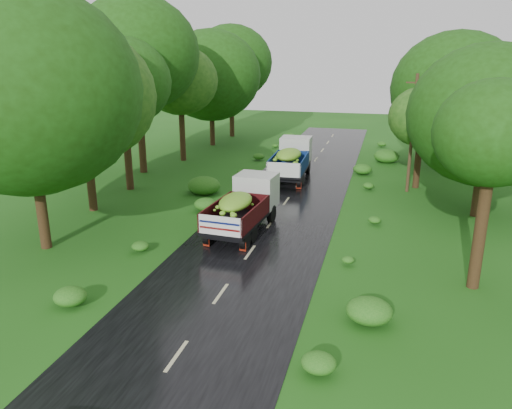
% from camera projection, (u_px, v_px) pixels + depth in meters
% --- Properties ---
extents(ground, '(120.00, 120.00, 0.00)m').
position_uv_depth(ground, '(177.00, 356.00, 14.48)').
color(ground, '#194D10').
rests_on(ground, ground).
extents(road, '(6.50, 80.00, 0.02)m').
position_uv_depth(road, '(229.00, 282.00, 19.09)').
color(road, black).
rests_on(road, ground).
extents(road_lines, '(0.12, 69.60, 0.00)m').
position_uv_depth(road_lines, '(237.00, 271.00, 20.01)').
color(road_lines, '#BFB78C').
rests_on(road_lines, road).
extents(truck_near, '(2.45, 5.91, 2.43)m').
position_uv_depth(truck_near, '(245.00, 203.00, 24.21)').
color(truck_near, black).
rests_on(truck_near, ground).
extents(truck_far, '(2.34, 6.17, 2.56)m').
position_uv_depth(truck_far, '(292.00, 158.00, 34.06)').
color(truck_far, black).
rests_on(truck_far, ground).
extents(utility_pole, '(1.21, 0.54, 7.19)m').
position_uv_depth(utility_pole, '(412.00, 133.00, 30.17)').
color(utility_pole, '#382616').
rests_on(utility_pole, ground).
extents(trees_left, '(6.73, 35.09, 10.13)m').
position_uv_depth(trees_left, '(158.00, 75.00, 34.35)').
color(trees_left, black).
rests_on(trees_left, ground).
extents(trees_right, '(6.27, 25.32, 7.67)m').
position_uv_depth(trees_right, '(463.00, 104.00, 29.70)').
color(trees_right, black).
rests_on(trees_right, ground).
extents(shrubs, '(11.90, 44.00, 0.70)m').
position_uv_depth(shrubs, '(279.00, 206.00, 27.30)').
color(shrubs, '#1C5F16').
rests_on(shrubs, ground).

